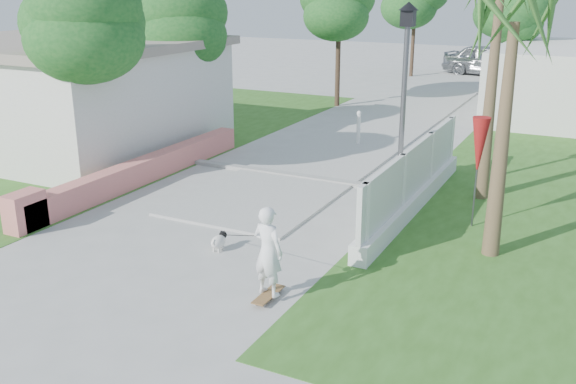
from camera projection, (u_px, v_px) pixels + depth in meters
The scene contains 19 objects.
ground at pixel (150, 264), 11.54m from camera, with size 90.00×90.00×0.00m, color #B7B7B2.
path_strip at pixel (434, 96), 28.52m from camera, with size 3.20×36.00×0.06m, color #B7B7B2.
curb at pixel (296, 176), 16.63m from camera, with size 6.50×0.25×0.10m, color #999993.
grass_left at pixel (133, 135), 21.33m from camera, with size 8.00×20.00×0.01m, color #33601E.
pink_wall at pixel (133, 174), 15.87m from camera, with size 0.45×8.20×0.80m.
house_left at pixel (61, 92), 19.55m from camera, with size 8.40×7.40×3.23m.
lattice_fence at pixel (414, 186), 14.17m from camera, with size 0.35×7.00×1.50m.
street_lamp at pixel (404, 96), 14.23m from camera, with size 0.44×0.44×4.44m.
bollard at pixel (359, 127), 19.77m from camera, with size 0.14×0.14×1.09m.
patio_umbrella at pixel (479, 148), 12.80m from camera, with size 0.36×0.36×2.30m.
tree_left_near at pixel (65, 28), 14.80m from camera, with size 3.60×3.60×5.28m.
tree_left_mid at pixel (174, 27), 20.00m from camera, with size 3.20×3.20×4.85m.
tree_path_left at pixel (339, 10), 25.21m from camera, with size 3.40×3.40×5.23m.
tree_path_right at pixel (518, 17), 26.06m from camera, with size 3.00×3.00×4.79m.
tree_path_far at pixel (415, 3), 33.61m from camera, with size 3.20×3.20×5.17m.
palm_near at pixel (513, 37), 10.73m from camera, with size 1.80×1.80×4.70m.
skateboarder at pixel (242, 237), 10.97m from camera, with size 2.07×1.88×1.57m.
dog at pixel (219, 241), 12.08m from camera, with size 0.24×0.51×0.35m.
parked_car at pixel (490, 61), 34.47m from camera, with size 1.99×4.95×1.69m, color #A6AAAE.
Camera 1 is at (6.97, -8.33, 4.81)m, focal length 40.00 mm.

